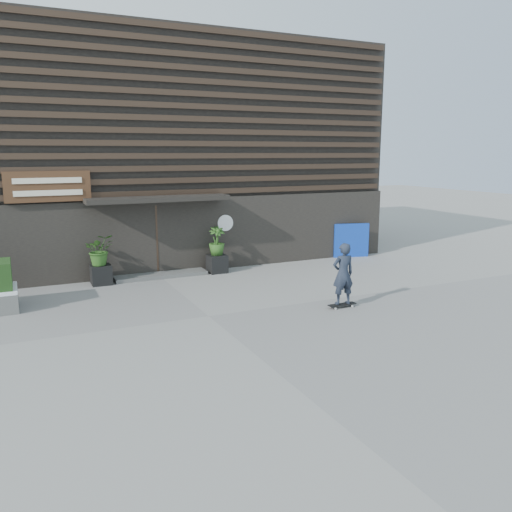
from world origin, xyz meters
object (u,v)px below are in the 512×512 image
planter_pot_right (217,264)px  skateboarder (343,274)px  blue_tarp (351,240)px  planter_pot_left (101,275)px

planter_pot_right → skateboarder: bearing=-73.7°
blue_tarp → skateboarder: 6.88m
blue_tarp → skateboarder: bearing=-113.2°
planter_pot_left → planter_pot_right: bearing=0.0°
skateboarder → planter_pot_right: bearing=106.3°
planter_pot_right → blue_tarp: 5.67m
skateboarder → planter_pot_left: bearing=135.7°
planter_pot_left → skateboarder: (5.32, -5.18, 0.60)m
planter_pot_left → planter_pot_right: size_ratio=1.00×
planter_pot_right → skateboarder: 5.43m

